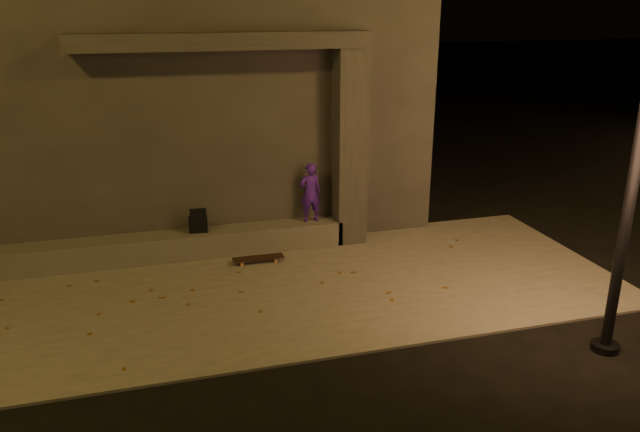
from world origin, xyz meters
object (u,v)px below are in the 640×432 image
object	(u,v)px
backpack	(198,223)
column	(349,148)
skateboarder	(310,193)
skateboard	(258,258)

from	to	relation	value
backpack	column	bearing A→B (deg)	5.64
skateboarder	backpack	xyz separation A→B (m)	(-2.08, 0.00, -0.40)
column	skateboard	xyz separation A→B (m)	(-1.88, -0.65, -1.72)
backpack	skateboard	xyz separation A→B (m)	(0.95, -0.65, -0.53)
skateboarder	skateboard	distance (m)	1.60
column	skateboard	size ratio (longest dim) A/B	4.02
backpack	skateboard	world-z (taller)	backpack
skateboarder	skateboard	size ratio (longest dim) A/B	1.25
column	skateboarder	xyz separation A→B (m)	(-0.75, 0.00, -0.79)
skateboarder	backpack	size ratio (longest dim) A/B	2.42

